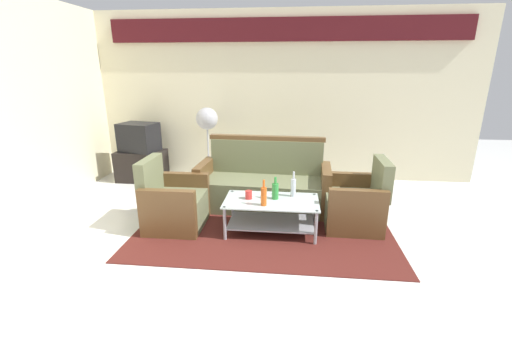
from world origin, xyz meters
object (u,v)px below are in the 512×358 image
(television, at_px, (139,137))
(armchair_left, at_px, (174,204))
(bottle_orange, at_px, (264,196))
(cup, at_px, (249,195))
(couch, at_px, (264,186))
(pedestal_fan, at_px, (207,123))
(bottle_green, at_px, (275,191))
(tv_stand, at_px, (142,166))
(bottle_clear, at_px, (293,187))
(coffee_table, at_px, (271,211))
(armchair_right, at_px, (356,204))

(television, bearing_deg, armchair_left, 136.21)
(bottle_orange, height_order, cup, bottle_orange)
(couch, height_order, pedestal_fan, pedestal_fan)
(bottle_orange, relative_size, pedestal_fan, 0.24)
(bottle_green, xyz_separation_m, tv_stand, (-2.42, 1.74, -0.25))
(bottle_orange, xyz_separation_m, cup, (-0.19, 0.18, -0.06))
(bottle_green, height_order, tv_stand, bottle_green)
(couch, bearing_deg, bottle_clear, 125.89)
(armchair_left, relative_size, bottle_green, 3.17)
(coffee_table, xyz_separation_m, cup, (-0.27, 0.02, 0.19))
(bottle_orange, bearing_deg, couch, 94.61)
(pedestal_fan, bearing_deg, tv_stand, -177.58)
(coffee_table, relative_size, cup, 11.00)
(armchair_right, relative_size, bottle_clear, 2.76)
(armchair_right, xyz_separation_m, coffee_table, (-1.02, -0.29, -0.02))
(bottle_green, bearing_deg, bottle_clear, 27.96)
(armchair_right, distance_m, cup, 1.33)
(bottle_clear, xyz_separation_m, bottle_orange, (-0.33, -0.33, -0.00))
(armchair_left, height_order, bottle_orange, armchair_left)
(armchair_right, bearing_deg, coffee_table, 106.73)
(bottle_clear, xyz_separation_m, tv_stand, (-2.63, 1.63, -0.27))
(bottle_orange, distance_m, cup, 0.27)
(couch, distance_m, bottle_green, 0.78)
(television, bearing_deg, armchair_right, 168.36)
(armchair_left, distance_m, bottle_green, 1.27)
(pedestal_fan, bearing_deg, bottle_green, -55.37)
(coffee_table, bearing_deg, television, 142.90)
(bottle_clear, distance_m, pedestal_fan, 2.27)
(bottle_green, xyz_separation_m, cup, (-0.31, -0.04, -0.05))
(coffee_table, relative_size, tv_stand, 1.38)
(armchair_left, xyz_separation_m, pedestal_fan, (0.01, 1.79, 0.73))
(bottle_green, bearing_deg, coffee_table, -128.16)
(bottle_clear, bearing_deg, television, 148.13)
(bottle_orange, bearing_deg, bottle_clear, 44.91)
(armchair_left, xyz_separation_m, coffee_table, (1.21, -0.05, -0.02))
(armchair_right, bearing_deg, pedestal_fan, 55.86)
(armchair_right, distance_m, television, 3.75)
(armchair_left, distance_m, pedestal_fan, 1.93)
(tv_stand, bearing_deg, bottle_green, -35.73)
(armchair_right, distance_m, bottle_green, 1.03)
(coffee_table, bearing_deg, bottle_clear, 33.31)
(coffee_table, xyz_separation_m, pedestal_fan, (-1.20, 1.85, 0.74))
(bottle_clear, relative_size, pedestal_fan, 0.24)
(armchair_left, height_order, bottle_clear, armchair_left)
(cup, bearing_deg, bottle_clear, 15.59)
(armchair_right, xyz_separation_m, bottle_green, (-0.98, -0.23, 0.22))
(armchair_left, bearing_deg, pedestal_fan, 179.16)
(bottle_green, relative_size, bottle_clear, 0.87)
(bottle_orange, bearing_deg, armchair_right, 22.32)
(armchair_left, bearing_deg, armchair_right, 95.52)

